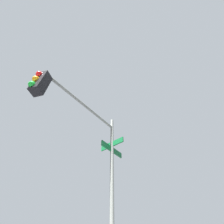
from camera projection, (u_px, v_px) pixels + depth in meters
name	position (u px, v px, depth m)	size (l,w,h in m)	color
traffic_signal_near	(82.00, 137.00, 4.17)	(1.86, 3.50, 5.75)	slate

